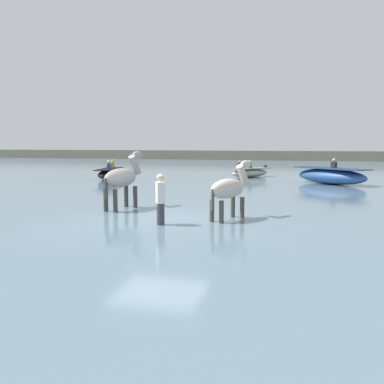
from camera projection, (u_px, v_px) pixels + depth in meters
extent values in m
plane|color=#666051|center=(159.00, 229.00, 11.81)|extent=(120.00, 120.00, 0.00)
cube|color=slate|center=(222.00, 187.00, 21.42)|extent=(90.00, 90.00, 0.32)
ellipsoid|color=beige|center=(228.00, 189.00, 11.38)|extent=(1.03, 1.40, 0.54)
cylinder|color=#45423C|center=(233.00, 212.00, 11.92)|extent=(0.12, 0.12, 0.91)
cylinder|color=#45423C|center=(242.00, 213.00, 11.70)|extent=(0.12, 0.12, 0.91)
cylinder|color=#45423C|center=(212.00, 216.00, 11.22)|extent=(0.12, 0.12, 0.91)
cylinder|color=#45423C|center=(221.00, 218.00, 11.01)|extent=(0.12, 0.12, 0.91)
cylinder|color=beige|center=(243.00, 175.00, 11.86)|extent=(0.42, 0.54, 0.62)
ellipsoid|color=beige|center=(246.00, 164.00, 11.93)|extent=(0.38, 0.50, 0.23)
cylinder|color=#45423C|center=(213.00, 200.00, 10.94)|extent=(0.09, 0.09, 0.58)
ellipsoid|color=gray|center=(121.00, 178.00, 13.19)|extent=(0.84, 1.57, 0.60)
cylinder|color=#31312F|center=(126.00, 201.00, 13.83)|extent=(0.14, 0.14, 1.02)
cylinder|color=#31312F|center=(135.00, 202.00, 13.66)|extent=(0.14, 0.14, 1.02)
cylinder|color=#31312F|center=(106.00, 205.00, 12.90)|extent=(0.14, 0.14, 1.02)
cylinder|color=#31312F|center=(115.00, 206.00, 12.74)|extent=(0.14, 0.14, 1.02)
cylinder|color=gray|center=(135.00, 165.00, 13.84)|extent=(0.35, 0.59, 0.69)
ellipsoid|color=gray|center=(137.00, 155.00, 13.93)|extent=(0.32, 0.55, 0.26)
cylinder|color=#31312F|center=(106.00, 189.00, 12.59)|extent=(0.10, 0.10, 0.64)
ellipsoid|color=#B2AD9E|center=(250.00, 173.00, 25.64)|extent=(2.51, 2.75, 0.51)
cube|color=slate|center=(250.00, 168.00, 25.61)|extent=(2.41, 2.64, 0.04)
cube|color=black|center=(265.00, 167.00, 26.38)|extent=(0.20, 0.19, 0.18)
cube|color=#232328|center=(239.00, 166.00, 25.18)|extent=(0.30, 0.31, 0.30)
sphere|color=#A37556|center=(240.00, 162.00, 25.16)|extent=(0.18, 0.18, 0.18)
cube|color=#388E51|center=(250.00, 166.00, 25.61)|extent=(0.30, 0.31, 0.30)
sphere|color=beige|center=(250.00, 162.00, 25.58)|extent=(0.18, 0.18, 0.18)
ellipsoid|color=#28518E|center=(331.00, 176.00, 21.38)|extent=(3.95, 3.65, 0.78)
cube|color=navy|center=(331.00, 168.00, 21.33)|extent=(3.79, 3.50, 0.04)
cube|color=#232328|center=(334.00, 165.00, 21.42)|extent=(0.31, 0.31, 0.30)
sphere|color=tan|center=(334.00, 160.00, 21.39)|extent=(0.18, 0.18, 0.18)
ellipsoid|color=black|center=(109.00, 174.00, 24.60)|extent=(1.62, 3.46, 0.55)
cube|color=black|center=(109.00, 169.00, 24.57)|extent=(1.55, 3.32, 0.04)
cube|color=gold|center=(113.00, 165.00, 25.47)|extent=(0.23, 0.29, 0.30)
sphere|color=tan|center=(113.00, 161.00, 25.45)|extent=(0.18, 0.18, 0.18)
cube|color=#3356A8|center=(109.00, 166.00, 24.55)|extent=(0.23, 0.29, 0.30)
sphere|color=beige|center=(109.00, 162.00, 24.52)|extent=(0.18, 0.18, 0.18)
cylinder|color=#383842|center=(161.00, 220.00, 10.79)|extent=(0.20, 0.20, 0.88)
cube|color=white|center=(160.00, 193.00, 10.71)|extent=(0.33, 0.38, 0.54)
sphere|color=beige|center=(160.00, 178.00, 10.67)|extent=(0.20, 0.20, 0.20)
cube|color=#706B5B|center=(267.00, 157.00, 51.09)|extent=(80.00, 2.40, 1.46)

